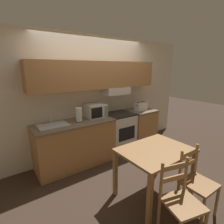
% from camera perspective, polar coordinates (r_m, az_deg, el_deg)
% --- Properties ---
extents(ground_plane, '(16.00, 16.00, 0.00)m').
position_cam_1_polar(ground_plane, '(4.27, -5.02, -12.14)').
color(ground_plane, '#3D2D23').
extents(wall_back, '(5.24, 0.38, 2.55)m').
position_cam_1_polar(wall_back, '(3.80, -4.90, 7.90)').
color(wall_back, silver).
rests_on(wall_back, ground_plane).
extents(lower_counter_main, '(1.55, 0.64, 0.88)m').
position_cam_1_polar(lower_counter_main, '(3.57, -11.83, -10.08)').
color(lower_counter_main, '#B27A47').
rests_on(lower_counter_main, ground_plane).
extents(lower_counter_right_stub, '(0.66, 0.64, 0.88)m').
position_cam_1_polar(lower_counter_right_stub, '(4.49, 9.07, -4.76)').
color(lower_counter_right_stub, '#B27A47').
rests_on(lower_counter_right_stub, ground_plane).
extents(stove_range, '(0.64, 0.58, 0.88)m').
position_cam_1_polar(stove_range, '(4.10, 2.27, -6.49)').
color(stove_range, silver).
rests_on(stove_range, ground_plane).
extents(microwave, '(0.40, 0.38, 0.27)m').
position_cam_1_polar(microwave, '(3.68, -5.56, 0.48)').
color(microwave, silver).
rests_on(microwave, lower_counter_main).
extents(toaster, '(0.31, 0.17, 0.20)m').
position_cam_1_polar(toaster, '(4.33, 9.41, 1.95)').
color(toaster, silver).
rests_on(toaster, lower_counter_right_stub).
extents(sink_basin, '(0.52, 0.36, 0.29)m').
position_cam_1_polar(sink_basin, '(3.28, -18.69, -4.12)').
color(sink_basin, '#B7BABF').
rests_on(sink_basin, lower_counter_main).
extents(paper_towel_roll, '(0.14, 0.14, 0.27)m').
position_cam_1_polar(paper_towel_roll, '(3.40, -10.77, -0.88)').
color(paper_towel_roll, black).
rests_on(paper_towel_roll, lower_counter_main).
extents(dining_table, '(1.01, 0.76, 0.76)m').
position_cam_1_polar(dining_table, '(2.69, 13.91, -13.83)').
color(dining_table, '#9E7042').
rests_on(dining_table, ground_plane).
extents(chair_left_of_table, '(0.47, 0.47, 0.89)m').
position_cam_1_polar(chair_left_of_table, '(2.32, 21.39, -25.60)').
color(chair_left_of_table, '#9E7042').
rests_on(chair_left_of_table, ground_plane).
extents(chair_right_of_table, '(0.39, 0.39, 0.89)m').
position_cam_1_polar(chair_right_of_table, '(2.69, 25.75, -20.02)').
color(chair_right_of_table, '#9E7042').
rests_on(chair_right_of_table, ground_plane).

